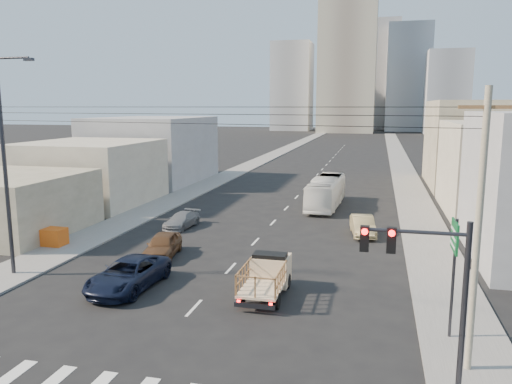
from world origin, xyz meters
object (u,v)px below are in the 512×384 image
at_px(sedan_brown, 163,245).
at_px(crate_stack, 52,237).
at_px(streetlamp_left, 6,161).
at_px(sedan_tan, 363,226).
at_px(green_sign, 454,250).
at_px(utility_pole, 478,230).
at_px(flatbed_pickup, 266,274).
at_px(navy_pickup, 128,274).
at_px(traffic_signal, 429,282).
at_px(city_bus, 326,192).
at_px(sedan_grey, 182,220).

bearing_deg(sedan_brown, crate_stack, 169.14).
relative_size(streetlamp_left, crate_stack, 6.67).
height_order(sedan_tan, streetlamp_left, streetlamp_left).
distance_m(sedan_brown, sedan_tan, 14.68).
height_order(green_sign, utility_pole, utility_pole).
distance_m(sedan_tan, green_sign, 16.89).
bearing_deg(utility_pole, green_sign, 97.67).
bearing_deg(flatbed_pickup, sedan_brown, 148.22).
xyz_separation_m(flatbed_pickup, sedan_tan, (4.28, 13.21, -0.38)).
height_order(navy_pickup, traffic_signal, traffic_signal).
distance_m(green_sign, crate_stack, 25.64).
distance_m(city_bus, utility_pole, 29.87).
height_order(flatbed_pickup, sedan_brown, flatbed_pickup).
bearing_deg(green_sign, traffic_signal, -105.55).
height_order(sedan_brown, traffic_signal, traffic_signal).
bearing_deg(navy_pickup, city_bus, 75.01).
relative_size(sedan_brown, streetlamp_left, 0.36).
xyz_separation_m(streetlamp_left, crate_stack, (-1.61, 5.52, -5.75)).
height_order(flatbed_pickup, green_sign, green_sign).
relative_size(city_bus, crate_stack, 5.70).
xyz_separation_m(flatbed_pickup, sedan_grey, (-9.50, 12.20, -0.51)).
height_order(utility_pole, streetlamp_left, streetlamp_left).
height_order(navy_pickup, sedan_tan, navy_pickup).
distance_m(sedan_grey, utility_pole, 25.67).
distance_m(flatbed_pickup, navy_pickup, 7.18).
bearing_deg(sedan_brown, sedan_tan, 26.09).
bearing_deg(streetlamp_left, utility_pole, -12.32).
bearing_deg(sedan_tan, sedan_grey, 175.40).
distance_m(streetlamp_left, crate_stack, 8.13).
bearing_deg(flatbed_pickup, traffic_signal, -49.26).
bearing_deg(traffic_signal, sedan_tan, 96.89).
bearing_deg(navy_pickup, streetlamp_left, 179.50).
relative_size(sedan_tan, sedan_grey, 1.08).
height_order(traffic_signal, utility_pole, utility_pole).
bearing_deg(utility_pole, city_bus, 105.68).
bearing_deg(sedan_grey, navy_pickup, -74.03).
height_order(green_sign, streetlamp_left, streetlamp_left).
bearing_deg(flatbed_pickup, sedan_tan, 72.04).
relative_size(green_sign, utility_pole, 0.50).
bearing_deg(sedan_brown, streetlamp_left, -150.37).
relative_size(sedan_grey, green_sign, 0.80).
height_order(flatbed_pickup, traffic_signal, traffic_signal).
relative_size(sedan_tan, crate_stack, 2.41).
distance_m(sedan_brown, traffic_signal, 19.65).
relative_size(utility_pole, crate_stack, 5.56).
distance_m(traffic_signal, green_sign, 5.21).
relative_size(sedan_tan, streetlamp_left, 0.36).
xyz_separation_m(navy_pickup, city_bus, (7.68, 23.95, 0.66)).
height_order(flatbed_pickup, navy_pickup, flatbed_pickup).
xyz_separation_m(navy_pickup, utility_pole, (15.69, -4.58, 4.42)).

